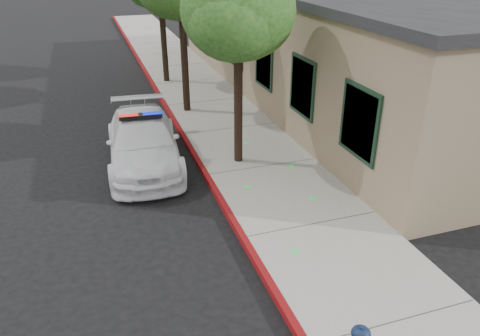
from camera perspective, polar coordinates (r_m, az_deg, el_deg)
name	(u,v)px	position (r m, az deg, el deg)	size (l,w,h in m)	color
ground	(241,244)	(9.69, 0.13, -9.35)	(120.00, 120.00, 0.00)	black
sidewalk	(262,169)	(12.55, 2.70, -0.11)	(3.20, 60.00, 0.15)	gray
red_curb	(207,177)	(12.13, -4.12, -1.11)	(0.14, 60.00, 0.16)	maroon
clapboard_building	(329,40)	(19.19, 10.97, 15.25)	(7.30, 20.89, 4.24)	#8B785B
police_car	(143,141)	(12.99, -11.91, 3.25)	(2.26, 4.83, 1.48)	white
street_tree_near	(239,16)	(11.75, -0.18, 18.29)	(2.83, 2.95, 5.18)	black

